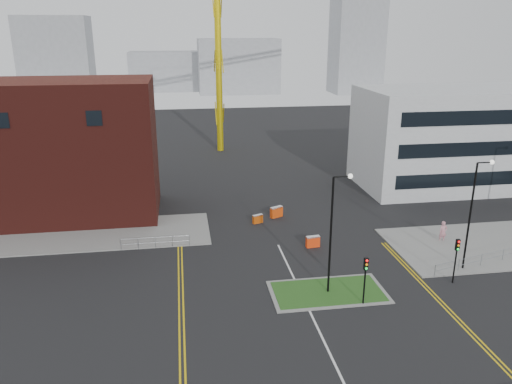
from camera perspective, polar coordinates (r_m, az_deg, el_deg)
The scene contains 24 objects.
ground at distance 31.42m, azimuth 8.91°, elevation -18.69°, with size 200.00×200.00×0.00m, color black.
pavement_left at distance 50.82m, azimuth -21.43°, elevation -4.72°, with size 28.00×8.00×0.12m, color slate.
island_kerb at distance 38.31m, azimuth 8.21°, elevation -11.25°, with size 8.60×4.60×0.08m, color slate.
grass_island at distance 38.30m, azimuth 8.21°, elevation -11.22°, with size 8.00×4.00×0.12m, color #224818.
brick_building at distance 55.13m, azimuth -24.00°, elevation 4.13°, with size 24.20×10.07×14.24m.
office_block at distance 66.73m, azimuth 22.53°, elevation 5.78°, with size 25.00×12.20×12.00m.
streetlamp_island at distance 36.06m, azimuth 8.93°, elevation -3.75°, with size 1.46×0.36×9.18m.
streetlamp_right_near at distance 42.77m, azimuth 23.63°, elevation -1.57°, with size 1.46×0.36×9.18m.
traffic_light_island at distance 36.07m, azimuth 12.40°, elevation -8.93°, with size 0.28×0.33×3.65m.
traffic_light_right at distance 41.05m, azimuth 21.96°, elevation -6.44°, with size 0.28×0.33×3.65m.
railing_left at distance 45.59m, azimuth -11.44°, elevation -5.46°, with size 6.05×0.05×1.10m.
centre_line at distance 32.96m, azimuth 7.84°, elevation -16.66°, with size 0.15×30.00×0.01m, color silver.
yellow_left_a at distance 38.65m, azimuth -8.81°, elevation -11.05°, with size 0.12×24.00×0.01m, color gold.
yellow_left_b at distance 38.65m, azimuth -8.36°, elevation -11.03°, with size 0.12×24.00×0.01m, color gold.
yellow_right_a at distance 39.46m, azimuth 19.77°, elevation -11.35°, with size 0.12×20.00×0.01m, color gold.
yellow_right_b at distance 39.60m, azimuth 20.16°, elevation -11.29°, with size 0.12×20.00×0.01m, color gold.
skyline_a at distance 147.46m, azimuth -21.82°, elevation 13.91°, with size 18.00×12.00×22.00m, color gray.
skyline_b at distance 155.27m, azimuth -2.03°, elevation 14.19°, with size 24.00×12.00×16.00m, color gray.
skyline_c at distance 158.15m, azimuth 11.40°, elevation 16.11°, with size 14.00×12.00×28.00m, color gray.
skyline_d at distance 164.30m, azimuth -8.87°, elevation 13.51°, with size 30.00×12.00×12.00m, color gray.
pedestrian at distance 48.99m, azimuth 20.59°, elevation -4.28°, with size 0.73×0.48×2.01m, color #CD8490.
barrier_left at distance 50.45m, azimuth 0.19°, elevation -3.05°, with size 1.11×0.71×0.89m.
barrier_mid at distance 45.31m, azimuth 6.51°, elevation -5.60°, with size 1.27×0.54×1.04m.
barrier_right at distance 52.01m, azimuth 2.35°, elevation -2.24°, with size 1.41×0.98×1.14m.
Camera 1 is at (-8.34, -23.81, 18.73)m, focal length 35.00 mm.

